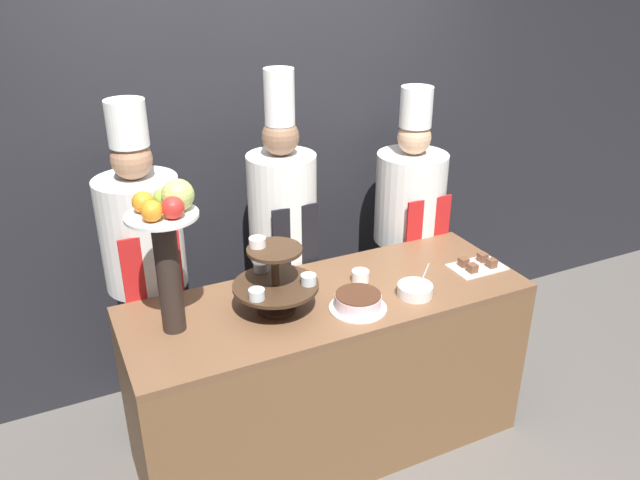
{
  "coord_description": "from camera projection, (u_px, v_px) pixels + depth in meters",
  "views": [
    {
      "loc": [
        -1.14,
        -1.94,
        2.39
      ],
      "look_at": [
        0.0,
        0.45,
        1.14
      ],
      "focal_mm": 35.0,
      "sensor_mm": 36.0,
      "label": 1
    }
  ],
  "objects": [
    {
      "name": "cake_square_tray",
      "position": [
        477.0,
        265.0,
        3.2
      ],
      "size": [
        0.27,
        0.18,
        0.05
      ],
      "color": "white",
      "rests_on": "buffet_counter"
    },
    {
      "name": "serving_bowl_near",
      "position": [
        415.0,
        290.0,
        2.94
      ],
      "size": [
        0.17,
        0.17,
        0.16
      ],
      "color": "white",
      "rests_on": "buffet_counter"
    },
    {
      "name": "fruit_pedestal",
      "position": [
        167.0,
        237.0,
        2.52
      ],
      "size": [
        0.3,
        0.3,
        0.67
      ],
      "color": "#2D231E",
      "rests_on": "buffet_counter"
    },
    {
      "name": "chef_left",
      "position": [
        146.0,
        264.0,
        3.06
      ],
      "size": [
        0.39,
        0.39,
        1.79
      ],
      "color": "#28282D",
      "rests_on": "ground_plane"
    },
    {
      "name": "chef_center_left",
      "position": [
        283.0,
        234.0,
        3.34
      ],
      "size": [
        0.36,
        0.36,
        1.87
      ],
      "color": "black",
      "rests_on": "ground_plane"
    },
    {
      "name": "chef_center_right",
      "position": [
        409.0,
        221.0,
        3.69
      ],
      "size": [
        0.41,
        0.41,
        1.71
      ],
      "color": "#38332D",
      "rests_on": "ground_plane"
    },
    {
      "name": "buffet_counter",
      "position": [
        329.0,
        373.0,
        3.14
      ],
      "size": [
        1.93,
        0.7,
        0.89
      ],
      "color": "brown",
      "rests_on": "ground_plane"
    },
    {
      "name": "cup_white",
      "position": [
        360.0,
        276.0,
        3.07
      ],
      "size": [
        0.09,
        0.09,
        0.06
      ],
      "color": "white",
      "rests_on": "buffet_counter"
    },
    {
      "name": "cake_round",
      "position": [
        358.0,
        302.0,
        2.83
      ],
      "size": [
        0.26,
        0.26,
        0.08
      ],
      "color": "white",
      "rests_on": "buffet_counter"
    },
    {
      "name": "wall_back",
      "position": [
        256.0,
        142.0,
        3.49
      ],
      "size": [
        10.0,
        0.06,
        2.8
      ],
      "color": "#232328",
      "rests_on": "ground_plane"
    },
    {
      "name": "tiered_stand",
      "position": [
        275.0,
        278.0,
        2.77
      ],
      "size": [
        0.39,
        0.39,
        0.35
      ],
      "color": "#3D2819",
      "rests_on": "buffet_counter"
    }
  ]
}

